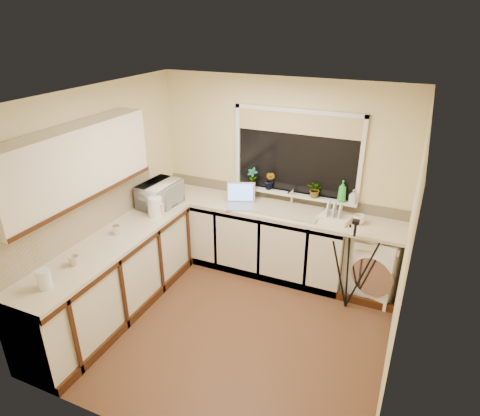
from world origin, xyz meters
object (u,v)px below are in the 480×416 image
at_px(laptop, 241,200).
at_px(tripod, 350,265).
at_px(soap_bottle_clear, 353,196).
at_px(cup_back, 359,219).
at_px(microwave, 160,194).
at_px(kettle, 155,207).
at_px(glass_jug, 44,279).
at_px(cup_left, 74,261).
at_px(plant_d, 315,190).
at_px(dish_rack, 335,218).
at_px(steel_jar, 117,230).
at_px(soap_bottle_green, 342,191).
at_px(plant_b, 270,181).
at_px(washing_machine, 376,263).
at_px(plant_a, 252,178).

distance_m(laptop, tripod, 1.56).
height_order(tripod, soap_bottle_clear, soap_bottle_clear).
bearing_deg(cup_back, microwave, -168.78).
height_order(kettle, glass_jug, kettle).
bearing_deg(cup_back, cup_left, -139.88).
distance_m(soap_bottle_clear, cup_left, 3.15).
distance_m(laptop, plant_d, 0.93).
distance_m(dish_rack, steel_jar, 2.49).
bearing_deg(dish_rack, laptop, -165.76).
bearing_deg(kettle, glass_jug, -92.47).
bearing_deg(soap_bottle_clear, dish_rack, -121.97).
height_order(kettle, cup_back, kettle).
distance_m(laptop, cup_left, 2.14).
xyz_separation_m(laptop, tripod, (1.47, -0.32, -0.41)).
bearing_deg(soap_bottle_green, dish_rack, -93.73).
distance_m(laptop, plant_b, 0.45).
relative_size(steel_jar, plant_d, 0.51).
distance_m(kettle, steel_jar, 0.58).
relative_size(tripod, cup_back, 8.12).
bearing_deg(dish_rack, tripod, -40.25).
relative_size(tripod, soap_bottle_green, 4.25).
height_order(kettle, plant_b, plant_b).
bearing_deg(cup_left, dish_rack, 43.43).
relative_size(laptop, kettle, 2.03).
relative_size(kettle, cup_back, 1.66).
distance_m(kettle, soap_bottle_clear, 2.35).
bearing_deg(plant_d, plant_b, 177.86).
bearing_deg(plant_d, washing_machine, -10.93).
distance_m(steel_jar, plant_a, 1.82).
relative_size(laptop, plant_d, 2.23).
bearing_deg(cup_left, soap_bottle_clear, 44.70).
xyz_separation_m(washing_machine, dish_rack, (-0.52, -0.05, 0.51)).
xyz_separation_m(glass_jug, soap_bottle_green, (2.07, 2.59, 0.19)).
relative_size(dish_rack, plant_b, 1.47).
bearing_deg(soap_bottle_green, kettle, -154.13).
height_order(tripod, cup_left, tripod).
xyz_separation_m(glass_jug, cup_back, (2.33, 2.38, -0.04)).
bearing_deg(cup_back, glass_jug, -134.40).
distance_m(plant_b, cup_left, 2.52).
xyz_separation_m(glass_jug, plant_d, (1.75, 2.58, 0.16)).
distance_m(tripod, plant_a, 1.65).
height_order(plant_a, plant_d, plant_a).
xyz_separation_m(microwave, plant_b, (1.20, 0.70, 0.12)).
bearing_deg(kettle, tripod, 9.49).
height_order(washing_machine, plant_b, plant_b).
bearing_deg(dish_rack, cup_left, -124.52).
xyz_separation_m(glass_jug, microwave, (-0.05, 1.91, 0.06)).
bearing_deg(washing_machine, soap_bottle_clear, 170.40).
distance_m(washing_machine, steel_jar, 3.02).
height_order(laptop, cup_left, laptop).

